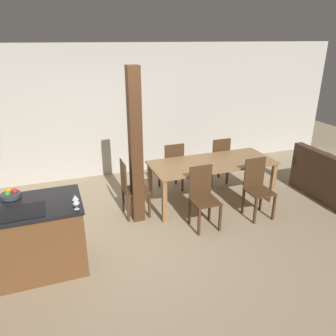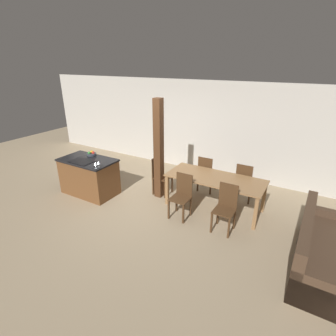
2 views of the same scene
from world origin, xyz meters
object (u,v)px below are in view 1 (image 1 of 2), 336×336
object	(u,v)px
dining_chair_far_right	(218,160)
timber_post	(136,149)
dining_table	(212,167)
dining_chair_head_end	(131,188)
wine_glass_near	(76,201)
wine_glass_middle	(75,198)
kitchen_island	(27,239)
fruit_bowl	(10,194)
dining_chair_near_right	(257,187)
dining_chair_near_left	(203,196)
dining_chair_far_left	(172,166)

from	to	relation	value
dining_chair_far_right	timber_post	xyz separation A→B (m)	(-1.89, -0.83, 0.71)
dining_table	dining_chair_head_end	distance (m)	1.48
dining_chair_far_right	wine_glass_near	bearing A→B (deg)	33.57
wine_glass_middle	dining_chair_far_right	xyz separation A→B (m)	(2.89, 1.82, -0.53)
kitchen_island	timber_post	bearing A→B (deg)	24.96
fruit_bowl	dining_chair_near_right	size ratio (longest dim) A/B	0.25
wine_glass_near	dining_table	world-z (taller)	wine_glass_near
fruit_bowl	dining_chair_near_left	world-z (taller)	fruit_bowl
dining_chair_near_right	timber_post	world-z (taller)	timber_post
fruit_bowl	dining_chair_near_right	world-z (taller)	fruit_bowl
wine_glass_middle	dining_chair_far_right	world-z (taller)	wine_glass_middle
fruit_bowl	dining_chair_near_left	bearing A→B (deg)	-0.70
dining_chair_near_left	dining_chair_far_right	size ratio (longest dim) A/B	1.00
dining_chair_near_left	dining_chair_far_left	xyz separation A→B (m)	(0.00, 1.35, 0.00)
wine_glass_middle	dining_chair_near_right	xyz separation A→B (m)	(2.89, 0.47, -0.53)
dining_chair_far_left	dining_chair_head_end	size ratio (longest dim) A/B	1.00
wine_glass_near	dining_chair_far_left	size ratio (longest dim) A/B	0.14
kitchen_island	dining_chair_far_left	bearing A→B (deg)	32.03
dining_chair_far_right	dining_chair_head_end	world-z (taller)	same
dining_chair_near_left	dining_chair_far_right	xyz separation A→B (m)	(0.98, 1.35, 0.00)
wine_glass_middle	dining_chair_far_right	size ratio (longest dim) A/B	0.14
kitchen_island	dining_chair_near_left	xyz separation A→B (m)	(2.53, 0.23, 0.04)
fruit_bowl	dining_chair_head_end	distance (m)	1.85
dining_chair_far_left	timber_post	size ratio (longest dim) A/B	0.40
dining_chair_far_left	dining_chair_near_left	bearing A→B (deg)	90.00
fruit_bowl	dining_table	distance (m)	3.22
dining_chair_near_left	dining_chair_near_right	bearing A→B (deg)	0.00
wine_glass_middle	dining_chair_near_left	distance (m)	2.04
dining_chair_far_left	wine_glass_near	bearing A→B (deg)	45.13
wine_glass_middle	dining_chair_far_left	distance (m)	2.69
kitchen_island	dining_chair_near_right	world-z (taller)	dining_chair_near_right
fruit_bowl	dining_chair_near_left	xyz separation A→B (m)	(2.65, -0.03, -0.47)
fruit_bowl	dining_chair_head_end	size ratio (longest dim) A/B	0.25
dining_table	dining_chair_head_end	size ratio (longest dim) A/B	2.24
dining_table	wine_glass_middle	bearing A→B (deg)	-154.45
dining_chair_near_right	dining_chair_near_left	bearing A→B (deg)	180.00
wine_glass_near	dining_chair_far_right	world-z (taller)	wine_glass_near
kitchen_island	dining_chair_far_right	bearing A→B (deg)	24.27
kitchen_island	fruit_bowl	size ratio (longest dim) A/B	5.77
wine_glass_near	timber_post	xyz separation A→B (m)	(1.00, 1.09, 0.18)
dining_chair_far_left	kitchen_island	bearing A→B (deg)	32.03
dining_chair_head_end	dining_table	bearing A→B (deg)	-90.00
kitchen_island	timber_post	distance (m)	1.94
wine_glass_middle	dining_table	size ratio (longest dim) A/B	0.06
kitchen_island	wine_glass_middle	bearing A→B (deg)	-20.98
fruit_bowl	dining_table	world-z (taller)	fruit_bowl
dining_chair_near_right	dining_chair_far_left	world-z (taller)	same
fruit_bowl	timber_post	bearing A→B (deg)	15.81
dining_chair_near_right	dining_chair_far_left	distance (m)	1.67
dining_chair_near_left	dining_chair_head_end	xyz separation A→B (m)	(-0.98, 0.68, 0.00)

